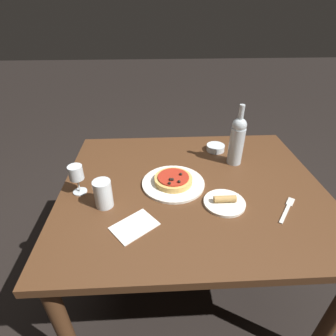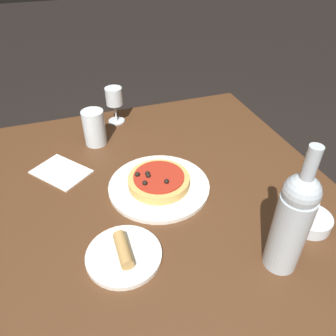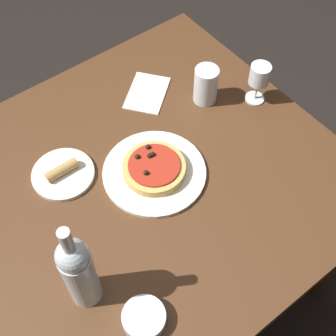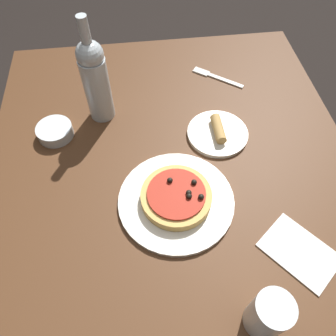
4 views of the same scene
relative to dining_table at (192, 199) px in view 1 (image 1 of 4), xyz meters
The scene contains 11 objects.
ground_plane 0.62m from the dining_table, ahead, with size 14.00×14.00×0.00m, color black.
dining_table is the anchor object (origin of this frame).
dinner_plate 0.13m from the dining_table, behind, with size 0.29×0.29×0.01m.
pizza 0.14m from the dining_table, behind, with size 0.17×0.17×0.04m.
wine_glass 0.54m from the dining_table, behind, with size 0.06×0.06×0.14m.
wine_bottle 0.37m from the dining_table, 37.48° to the left, with size 0.07×0.07×0.31m.
water_cup 0.43m from the dining_table, 161.97° to the right, with size 0.07×0.07×0.12m.
side_bowl 0.38m from the dining_table, 61.73° to the left, with size 0.10×0.10×0.03m.
fork 0.42m from the dining_table, 27.00° to the right, with size 0.13×0.16×0.00m.
side_plate 0.21m from the dining_table, 50.86° to the right, with size 0.17×0.17×0.04m.
paper_napkin 0.37m from the dining_table, 135.01° to the right, with size 0.20×0.19×0.00m.
Camera 1 is at (-0.16, -0.97, 1.43)m, focal length 28.00 mm.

